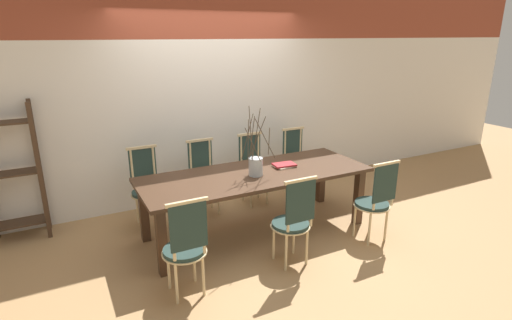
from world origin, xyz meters
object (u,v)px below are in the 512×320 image
(chair_near_center, at_px, (376,199))
(chair_far_center, at_px, (253,167))
(book_stack, at_px, (284,165))
(vase_centerpiece, at_px, (256,165))
(shelving_rack, at_px, (12,174))
(dining_table, at_px, (256,180))

(chair_near_center, bearing_deg, chair_far_center, 113.49)
(chair_far_center, bearing_deg, book_stack, 91.84)
(vase_centerpiece, distance_m, shelving_rack, 2.64)
(chair_far_center, xyz_separation_m, book_stack, (0.02, -0.75, 0.25))
(book_stack, bearing_deg, vase_centerpiece, -165.76)
(dining_table, xyz_separation_m, book_stack, (0.39, 0.04, 0.10))
(chair_near_center, height_order, chair_far_center, same)
(vase_centerpiece, bearing_deg, chair_far_center, 64.51)
(chair_far_center, relative_size, vase_centerpiece, 1.24)
(chair_near_center, relative_size, shelving_rack, 0.61)
(book_stack, bearing_deg, shelving_rack, 159.56)
(dining_table, xyz_separation_m, chair_near_center, (1.06, -0.79, -0.14))
(vase_centerpiece, relative_size, shelving_rack, 0.50)
(dining_table, bearing_deg, book_stack, 5.40)
(vase_centerpiece, bearing_deg, chair_near_center, -33.13)
(book_stack, bearing_deg, chair_near_center, -51.31)
(chair_near_center, xyz_separation_m, chair_far_center, (-0.69, 1.58, 0.00))
(chair_far_center, bearing_deg, shelving_rack, -6.01)
(dining_table, bearing_deg, vase_centerpiece, -119.60)
(dining_table, distance_m, shelving_rack, 2.65)
(dining_table, xyz_separation_m, chair_far_center, (0.37, 0.79, -0.14))
(vase_centerpiece, bearing_deg, shelving_rack, 153.99)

